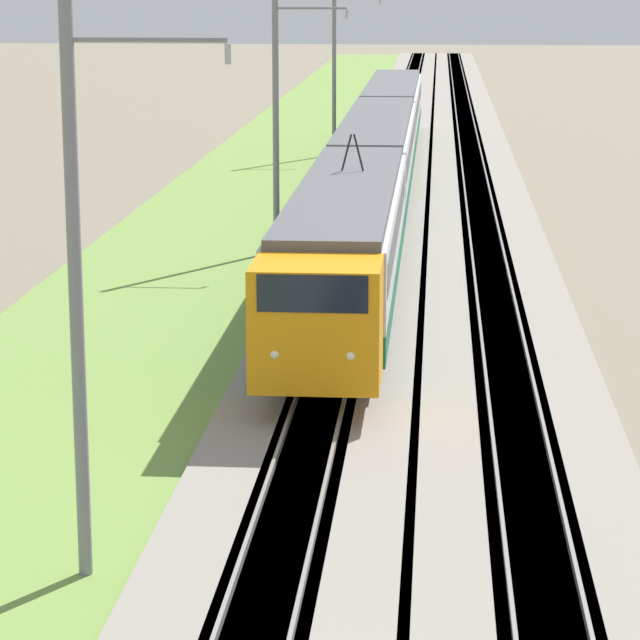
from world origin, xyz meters
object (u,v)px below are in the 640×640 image
(catenary_mast_near, at_px, (79,283))
(catenary_mast_far, at_px, (335,67))
(catenary_mast_mid, at_px, (277,116))
(passenger_train, at_px, (377,154))

(catenary_mast_near, bearing_deg, catenary_mast_far, -0.00)
(catenary_mast_mid, distance_m, catenary_mast_far, 28.96)
(catenary_mast_mid, bearing_deg, catenary_mast_near, 180.00)
(catenary_mast_near, height_order, catenary_mast_far, catenary_mast_near)
(passenger_train, relative_size, catenary_mast_far, 6.88)
(catenary_mast_mid, height_order, catenary_mast_far, catenary_mast_mid)
(passenger_train, height_order, catenary_mast_mid, catenary_mast_mid)
(passenger_train, relative_size, catenary_mast_near, 6.75)
(catenary_mast_near, xyz_separation_m, catenary_mast_mid, (28.96, -0.00, -0.07))
(catenary_mast_mid, xyz_separation_m, catenary_mast_far, (28.96, -0.00, -0.02))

